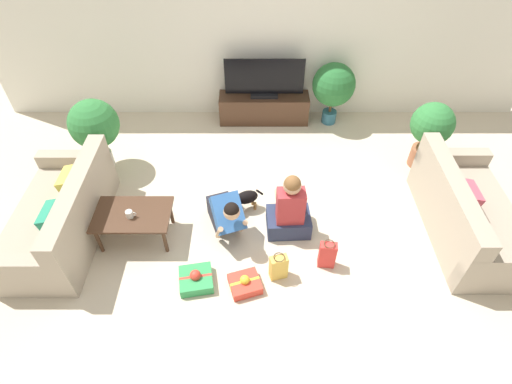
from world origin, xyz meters
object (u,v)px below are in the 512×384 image
at_px(gift_box_b, 244,284).
at_px(gift_box_a, 195,279).
at_px(tv_console, 263,108).
at_px(potted_plant_corner_left, 93,126).
at_px(coffee_table, 132,217).
at_px(person_sitting, 289,211).
at_px(person_kneeling, 225,214).
at_px(gift_bag_a, 278,267).
at_px(tv, 263,80).
at_px(potted_plant_back_right, 333,86).
at_px(mug, 129,214).
at_px(sofa_left, 61,218).
at_px(dog, 242,198).
at_px(gift_bag_b, 327,255).
at_px(potted_plant_corner_right, 430,128).
at_px(sofa_right, 466,214).

bearing_deg(gift_box_b, gift_box_a, 174.34).
distance_m(tv_console, potted_plant_corner_left, 2.59).
bearing_deg(potted_plant_corner_left, coffee_table, -61.03).
bearing_deg(person_sitting, person_kneeling, -1.25).
distance_m(gift_box_b, gift_bag_a, 0.41).
bearing_deg(gift_box_b, tv, 85.52).
bearing_deg(person_sitting, potted_plant_back_right, -111.64).
height_order(gift_box_a, mug, mug).
xyz_separation_m(sofa_left, potted_plant_back_right, (3.47, 2.36, 0.37)).
distance_m(potted_plant_corner_left, person_sitting, 2.83).
height_order(dog, gift_bag_b, gift_bag_b).
relative_size(potted_plant_corner_right, person_sitting, 1.09).
bearing_deg(gift_box_a, potted_plant_back_right, 59.02).
relative_size(sofa_left, potted_plant_corner_right, 1.81).
distance_m(coffee_table, person_sitting, 1.82).
height_order(potted_plant_corner_right, potted_plant_back_right, potted_plant_back_right).
bearing_deg(dog, potted_plant_corner_right, 91.01).
bearing_deg(mug, potted_plant_back_right, 43.25).
height_order(sofa_right, gift_box_a, sofa_right).
xyz_separation_m(person_sitting, gift_box_b, (-0.51, -0.81, -0.27)).
relative_size(tv, gift_bag_b, 3.18).
bearing_deg(potted_plant_back_right, sofa_left, -145.78).
bearing_deg(gift_box_a, tv_console, 75.94).
xyz_separation_m(sofa_right, coffee_table, (-3.92, -0.09, 0.07)).
xyz_separation_m(tv_console, gift_box_a, (-0.78, -3.12, -0.16)).
relative_size(dog, gift_bag_b, 1.24).
bearing_deg(tv_console, sofa_left, -135.00).
distance_m(sofa_right, potted_plant_back_right, 2.69).
bearing_deg(coffee_table, potted_plant_corner_left, 118.97).
bearing_deg(gift_bag_a, potted_plant_corner_right, 42.15).
relative_size(sofa_right, dog, 3.79).
bearing_deg(gift_box_b, potted_plant_back_right, 67.24).
bearing_deg(tv, mug, -121.77).
height_order(tv_console, potted_plant_back_right, potted_plant_back_right).
distance_m(tv, potted_plant_back_right, 1.06).
relative_size(potted_plant_corner_left, dog, 2.24).
height_order(gift_box_b, mug, mug).
bearing_deg(sofa_left, gift_bag_b, 81.40).
bearing_deg(tv_console, gift_bag_a, -87.79).
xyz_separation_m(sofa_left, gift_bag_a, (2.53, -0.62, -0.12)).
bearing_deg(gift_bag_b, person_sitting, 127.80).
bearing_deg(person_kneeling, mug, 166.94).
xyz_separation_m(sofa_left, person_sitting, (2.68, 0.05, 0.05)).
xyz_separation_m(gift_bag_b, mug, (-2.22, 0.36, 0.27)).
height_order(tv, gift_bag_a, tv).
distance_m(potted_plant_corner_left, mug, 1.55).
xyz_separation_m(potted_plant_back_right, gift_box_b, (-1.31, -3.12, -0.59)).
distance_m(gift_bag_b, mug, 2.26).
bearing_deg(sofa_right, person_sitting, 89.83).
distance_m(person_sitting, dog, 0.67).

